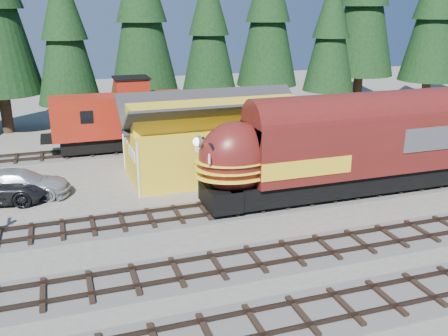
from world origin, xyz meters
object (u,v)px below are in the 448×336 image
object	(u,v)px
depot	(219,130)
caboose	(121,118)
locomotive	(333,153)
pickup_truck_b	(20,184)

from	to	relation	value
depot	caboose	world-z (taller)	caboose
locomotive	pickup_truck_b	xyz separation A→B (m)	(-17.53, 5.84, -1.88)
pickup_truck_b	depot	bearing A→B (deg)	-74.79
depot	pickup_truck_b	xyz separation A→B (m)	(-12.67, -0.66, -2.13)
caboose	locomotive	bearing A→B (deg)	-53.36
locomotive	caboose	size ratio (longest dim) A/B	1.69
depot	pickup_truck_b	bearing A→B (deg)	-177.04
locomotive	caboose	bearing A→B (deg)	126.64
depot	locomotive	bearing A→B (deg)	-53.19
locomotive	caboose	world-z (taller)	caboose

